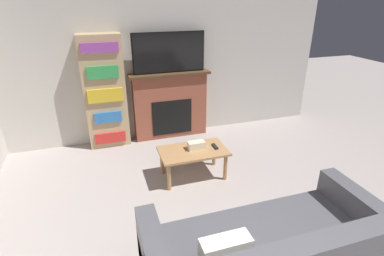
% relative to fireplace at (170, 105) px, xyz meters
% --- Properties ---
extents(wall_back, '(5.82, 0.06, 2.70)m').
position_rel_fireplace_xyz_m(wall_back, '(-0.16, 0.14, 0.79)').
color(wall_back, beige).
rests_on(wall_back, ground_plane).
extents(fireplace, '(1.32, 0.28, 1.11)m').
position_rel_fireplace_xyz_m(fireplace, '(0.00, 0.00, 0.00)').
color(fireplace, brown).
rests_on(fireplace, ground_plane).
extents(tv, '(1.15, 0.03, 0.63)m').
position_rel_fireplace_xyz_m(tv, '(0.00, -0.02, 0.87)').
color(tv, black).
rests_on(tv, fireplace).
extents(coffee_table, '(0.88, 0.52, 0.40)m').
position_rel_fireplace_xyz_m(coffee_table, '(-0.04, -1.36, -0.22)').
color(coffee_table, '#A87A4C').
rests_on(coffee_table, ground_plane).
extents(tissue_box, '(0.22, 0.12, 0.10)m').
position_rel_fireplace_xyz_m(tissue_box, '(0.01, -1.33, -0.11)').
color(tissue_box, beige).
rests_on(tissue_box, coffee_table).
extents(remote_control, '(0.04, 0.15, 0.02)m').
position_rel_fireplace_xyz_m(remote_control, '(0.26, -1.37, -0.15)').
color(remote_control, black).
rests_on(remote_control, coffee_table).
extents(bookshelf, '(0.62, 0.29, 1.75)m').
position_rel_fireplace_xyz_m(bookshelf, '(-1.03, -0.02, 0.32)').
color(bookshelf, tan).
rests_on(bookshelf, ground_plane).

